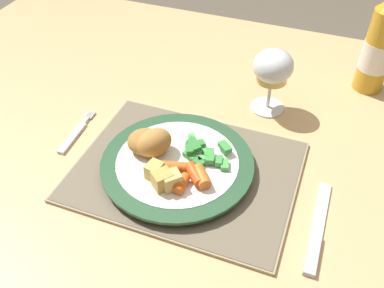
{
  "coord_description": "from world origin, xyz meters",
  "views": [
    {
      "loc": [
        0.16,
        -0.58,
        1.27
      ],
      "look_at": [
        -0.03,
        -0.08,
        0.78
      ],
      "focal_mm": 40.0,
      "sensor_mm": 36.0,
      "label": 1
    }
  ],
  "objects_px": {
    "dinner_plate": "(177,164)",
    "fork": "(75,134)",
    "dining_table": "(219,166)",
    "bottle": "(380,46)",
    "table_knife": "(316,234)",
    "wine_glass": "(273,69)"
  },
  "relations": [
    {
      "from": "bottle",
      "to": "fork",
      "type": "bearing_deg",
      "value": -144.33
    },
    {
      "from": "wine_glass",
      "to": "dinner_plate",
      "type": "bearing_deg",
      "value": -113.92
    },
    {
      "from": "table_knife",
      "to": "bottle",
      "type": "xyz_separation_m",
      "value": [
        0.04,
        0.43,
        0.1
      ]
    },
    {
      "from": "dinner_plate",
      "to": "wine_glass",
      "type": "bearing_deg",
      "value": 66.08
    },
    {
      "from": "wine_glass",
      "to": "fork",
      "type": "bearing_deg",
      "value": -146.32
    },
    {
      "from": "dining_table",
      "to": "table_knife",
      "type": "bearing_deg",
      "value": -38.81
    },
    {
      "from": "dining_table",
      "to": "bottle",
      "type": "distance_m",
      "value": 0.4
    },
    {
      "from": "dinner_plate",
      "to": "wine_glass",
      "type": "xyz_separation_m",
      "value": [
        0.1,
        0.23,
        0.07
      ]
    },
    {
      "from": "table_knife",
      "to": "dining_table",
      "type": "bearing_deg",
      "value": 141.19
    },
    {
      "from": "fork",
      "to": "wine_glass",
      "type": "relative_size",
      "value": 0.97
    },
    {
      "from": "dinner_plate",
      "to": "fork",
      "type": "distance_m",
      "value": 0.22
    },
    {
      "from": "dining_table",
      "to": "dinner_plate",
      "type": "height_order",
      "value": "dinner_plate"
    },
    {
      "from": "table_knife",
      "to": "bottle",
      "type": "relative_size",
      "value": 0.7
    },
    {
      "from": "bottle",
      "to": "dinner_plate",
      "type": "bearing_deg",
      "value": -127.03
    },
    {
      "from": "fork",
      "to": "table_knife",
      "type": "height_order",
      "value": "table_knife"
    },
    {
      "from": "dining_table",
      "to": "wine_glass",
      "type": "height_order",
      "value": "wine_glass"
    },
    {
      "from": "dinner_plate",
      "to": "table_knife",
      "type": "xyz_separation_m",
      "value": [
        0.24,
        -0.05,
        -0.01
      ]
    },
    {
      "from": "table_knife",
      "to": "wine_glass",
      "type": "distance_m",
      "value": 0.33
    },
    {
      "from": "dining_table",
      "to": "fork",
      "type": "distance_m",
      "value": 0.29
    },
    {
      "from": "wine_glass",
      "to": "dining_table",
      "type": "bearing_deg",
      "value": -117.07
    },
    {
      "from": "dining_table",
      "to": "dinner_plate",
      "type": "xyz_separation_m",
      "value": [
        -0.04,
        -0.11,
        0.1
      ]
    },
    {
      "from": "table_knife",
      "to": "wine_glass",
      "type": "height_order",
      "value": "wine_glass"
    }
  ]
}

